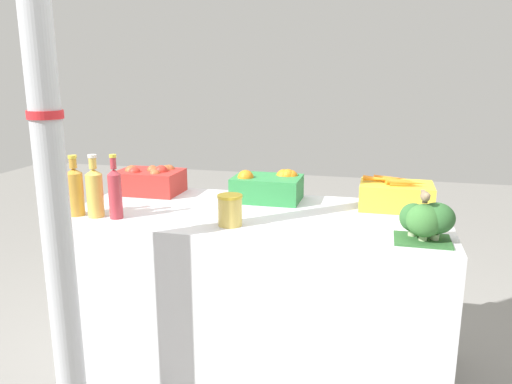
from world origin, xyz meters
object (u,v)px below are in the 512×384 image
juice_bottle_amber (75,190)px  sparrow_bird (425,196)px  orange_crate (267,186)px  juice_bottle_ruby (115,192)px  carrot_crate (396,195)px  juice_bottle_golden (95,191)px  pickle_jar (230,210)px  broccoli_pile (426,220)px  apple_crate (150,180)px  support_pole (48,142)px

juice_bottle_amber → sparrow_bird: 1.55m
orange_crate → juice_bottle_ruby: 0.78m
orange_crate → juice_bottle_amber: juice_bottle_amber is taller
carrot_crate → juice_bottle_golden: bearing=-160.0°
sparrow_bird → juice_bottle_amber: bearing=-93.7°
orange_crate → juice_bottle_amber: bearing=-148.3°
juice_bottle_golden → orange_crate: bearing=35.3°
carrot_crate → pickle_jar: bearing=-146.4°
juice_bottle_golden → broccoli_pile: bearing=0.6°
broccoli_pile → sparrow_bird: 0.10m
apple_crate → orange_crate: orange_crate is taller
broccoli_pile → juice_bottle_golden: juice_bottle_golden is taller
carrot_crate → juice_bottle_golden: juice_bottle_golden is taller
support_pole → juice_bottle_ruby: (-0.00, 0.44, -0.29)m
juice_bottle_golden → sparrow_bird: juice_bottle_golden is taller
juice_bottle_amber → support_pole: bearing=-64.4°
sparrow_bird → juice_bottle_golden: bearing=-93.7°
juice_bottle_amber → pickle_jar: bearing=1.7°
support_pole → carrot_crate: size_ratio=7.16×
carrot_crate → juice_bottle_amber: bearing=-161.3°
sparrow_bird → support_pole: bearing=-75.4°
pickle_jar → apple_crate: bearing=142.3°
sparrow_bird → juice_bottle_ruby: bearing=-93.7°
apple_crate → orange_crate: bearing=0.2°
juice_bottle_golden → support_pole: bearing=-76.1°
juice_bottle_golden → juice_bottle_amber: bearing=180.0°
pickle_jar → carrot_crate: bearing=33.6°
apple_crate → broccoli_pile: 1.51m
carrot_crate → juice_bottle_golden: size_ratio=1.19×
juice_bottle_ruby → pickle_jar: bearing=2.4°
apple_crate → juice_bottle_ruby: (0.07, -0.49, 0.05)m
apple_crate → juice_bottle_amber: 0.52m
juice_bottle_amber → carrot_crate: bearing=18.7°
apple_crate → pickle_jar: 0.77m
juice_bottle_golden → pickle_jar: bearing=2.0°
juice_bottle_ruby → pickle_jar: juice_bottle_ruby is taller
juice_bottle_amber → sparrow_bird: juice_bottle_amber is taller
apple_crate → juice_bottle_golden: 0.50m
juice_bottle_amber → juice_bottle_golden: bearing=0.0°
orange_crate → juice_bottle_ruby: (-0.60, -0.50, 0.05)m
broccoli_pile → juice_bottle_ruby: 1.36m
apple_crate → juice_bottle_golden: juice_bottle_golden is taller
broccoli_pile → pickle_jar: size_ratio=1.65×
juice_bottle_ruby → sparrow_bird: bearing=0.0°
juice_bottle_ruby → support_pole: bearing=-89.4°
support_pole → carrot_crate: support_pole is taller
apple_crate → pickle_jar: bearing=-37.7°
juice_bottle_amber → pickle_jar: 0.75m
orange_crate → juice_bottle_amber: (-0.80, -0.50, 0.05)m
carrot_crate → juice_bottle_ruby: 1.35m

